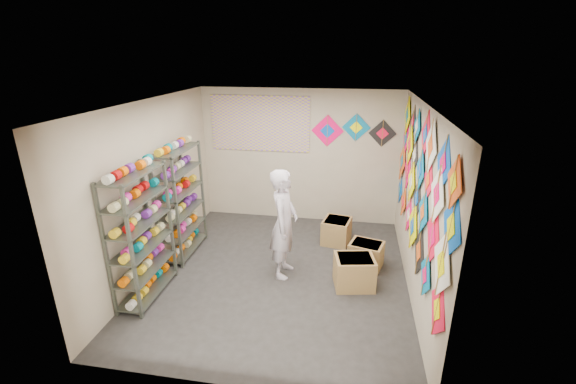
% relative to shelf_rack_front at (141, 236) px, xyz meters
% --- Properties ---
extents(ground, '(4.50, 4.50, 0.00)m').
position_rel_shelf_rack_front_xyz_m(ground, '(1.78, 0.85, -0.95)').
color(ground, '#282623').
extents(room_walls, '(4.50, 4.50, 4.50)m').
position_rel_shelf_rack_front_xyz_m(room_walls, '(1.78, 0.85, 0.69)').
color(room_walls, tan).
rests_on(room_walls, ground).
extents(shelf_rack_front, '(0.40, 1.10, 1.90)m').
position_rel_shelf_rack_front_xyz_m(shelf_rack_front, '(0.00, 0.00, 0.00)').
color(shelf_rack_front, '#4C5147').
rests_on(shelf_rack_front, ground).
extents(shelf_rack_back, '(0.40, 1.10, 1.90)m').
position_rel_shelf_rack_front_xyz_m(shelf_rack_back, '(0.00, 1.30, 0.00)').
color(shelf_rack_back, '#4C5147').
rests_on(shelf_rack_back, ground).
extents(string_spools, '(0.12, 2.36, 0.12)m').
position_rel_shelf_rack_front_xyz_m(string_spools, '(-0.00, 0.65, 0.10)').
color(string_spools, '#F92BAC').
rests_on(string_spools, ground).
extents(kite_wall_display, '(0.06, 4.40, 2.10)m').
position_rel_shelf_rack_front_xyz_m(kite_wall_display, '(3.76, 0.85, 0.69)').
color(kite_wall_display, '#F20F34').
rests_on(kite_wall_display, room_walls).
extents(back_wall_kites, '(1.63, 0.02, 0.68)m').
position_rel_shelf_rack_front_xyz_m(back_wall_kites, '(2.80, 3.09, 0.97)').
color(back_wall_kites, '#FF045E').
rests_on(back_wall_kites, room_walls).
extents(poster, '(2.00, 0.01, 1.10)m').
position_rel_shelf_rack_front_xyz_m(poster, '(0.98, 3.08, 1.05)').
color(poster, '#8255B8').
rests_on(poster, room_walls).
extents(shopkeeper, '(0.68, 0.49, 1.74)m').
position_rel_shelf_rack_front_xyz_m(shopkeeper, '(1.86, 0.90, -0.08)').
color(shopkeeper, '#BFB0AA').
rests_on(shopkeeper, ground).
extents(carton_a, '(0.66, 0.58, 0.48)m').
position_rel_shelf_rack_front_xyz_m(carton_a, '(2.97, 0.72, -0.71)').
color(carton_a, '#9E7C45').
rests_on(carton_a, ground).
extents(carton_b, '(0.62, 0.55, 0.42)m').
position_rel_shelf_rack_front_xyz_m(carton_b, '(3.15, 1.33, -0.74)').
color(carton_b, '#9E7C45').
rests_on(carton_b, ground).
extents(carton_c, '(0.56, 0.60, 0.46)m').
position_rel_shelf_rack_front_xyz_m(carton_c, '(2.63, 2.11, -0.72)').
color(carton_c, '#9E7C45').
rests_on(carton_c, ground).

